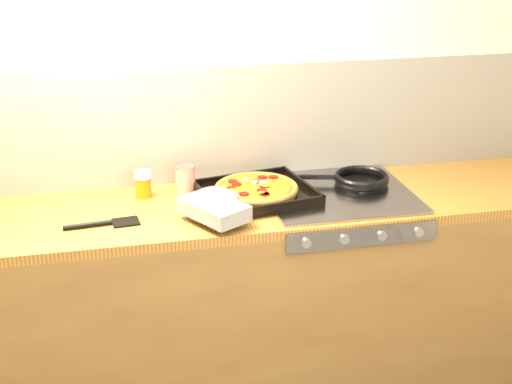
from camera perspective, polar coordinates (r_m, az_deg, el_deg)
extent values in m
plane|color=beige|center=(3.04, -3.18, 7.31)|extent=(3.20, 0.00, 3.20)
cube|color=silver|center=(3.05, -3.10, 5.44)|extent=(3.20, 0.02, 0.50)
cube|color=brown|center=(3.08, -1.92, -9.04)|extent=(3.20, 0.60, 0.86)
cube|color=olive|center=(2.87, -2.03, -1.31)|extent=(3.20, 0.60, 0.04)
cube|color=gray|center=(2.74, 8.47, -3.48)|extent=(0.60, 0.03, 0.08)
cylinder|color=#A5A5AA|center=(2.66, 4.03, -4.09)|extent=(0.04, 0.02, 0.04)
cylinder|color=#A5A5AA|center=(2.70, 7.09, -3.77)|extent=(0.04, 0.02, 0.04)
cylinder|color=#A5A5AA|center=(2.75, 10.04, -3.45)|extent=(0.04, 0.02, 0.04)
cylinder|color=#A5A5AA|center=(2.81, 12.88, -3.13)|extent=(0.04, 0.02, 0.04)
cube|color=gray|center=(2.97, 6.52, -0.12)|extent=(0.60, 0.56, 0.02)
cube|color=black|center=(2.90, 0.03, -0.20)|extent=(0.50, 0.45, 0.01)
cube|color=black|center=(3.05, -1.32, 1.31)|extent=(0.43, 0.09, 0.02)
cube|color=black|center=(2.74, 1.53, -1.16)|extent=(0.43, 0.09, 0.02)
cube|color=black|center=(2.98, 3.76, 0.72)|extent=(0.08, 0.38, 0.02)
cube|color=black|center=(2.82, -3.92, -0.47)|extent=(0.08, 0.38, 0.02)
cylinder|color=olive|center=(2.89, 0.03, 0.12)|extent=(0.38, 0.38, 0.02)
torus|color=olive|center=(2.89, 0.03, 0.32)|extent=(0.40, 0.40, 0.03)
cylinder|color=orange|center=(2.89, 0.03, 0.36)|extent=(0.33, 0.33, 0.01)
cylinder|color=maroon|center=(2.88, 0.69, 0.47)|extent=(0.05, 0.05, 0.01)
cylinder|color=maroon|center=(2.93, -1.87, 0.86)|extent=(0.05, 0.05, 0.01)
cylinder|color=maroon|center=(2.80, 0.68, -0.18)|extent=(0.05, 0.05, 0.01)
cylinder|color=maroon|center=(2.86, -2.02, 0.30)|extent=(0.05, 0.05, 0.01)
cylinder|color=maroon|center=(2.98, 0.52, 1.18)|extent=(0.05, 0.05, 0.01)
cylinder|color=maroon|center=(2.93, -0.07, 0.85)|extent=(0.05, 0.05, 0.01)
cylinder|color=maroon|center=(2.80, -0.97, -0.16)|extent=(0.05, 0.05, 0.01)
cylinder|color=maroon|center=(2.98, 1.39, 1.20)|extent=(0.05, 0.05, 0.01)
cylinder|color=maroon|center=(2.80, 0.70, -0.15)|extent=(0.05, 0.05, 0.01)
cylinder|color=maroon|center=(2.84, 0.45, 0.12)|extent=(0.05, 0.05, 0.01)
cylinder|color=maroon|center=(2.90, -1.56, 0.62)|extent=(0.05, 0.05, 0.01)
ellipsoid|color=gold|center=(2.84, -1.40, 0.17)|extent=(0.04, 0.03, 0.01)
ellipsoid|color=gold|center=(2.84, -1.92, 0.15)|extent=(0.04, 0.03, 0.01)
ellipsoid|color=gold|center=(2.93, -0.54, 0.84)|extent=(0.04, 0.03, 0.01)
ellipsoid|color=gold|center=(2.96, -0.94, 1.09)|extent=(0.04, 0.03, 0.01)
ellipsoid|color=gold|center=(2.81, 0.40, -0.05)|extent=(0.04, 0.03, 0.01)
ellipsoid|color=gold|center=(2.88, 0.86, 0.49)|extent=(0.04, 0.03, 0.01)
ellipsoid|color=gold|center=(2.89, 0.48, 0.58)|extent=(0.04, 0.03, 0.01)
ellipsoid|color=gold|center=(2.83, -1.24, 0.10)|extent=(0.04, 0.03, 0.01)
ellipsoid|color=gold|center=(2.95, -0.44, 1.03)|extent=(0.04, 0.03, 0.01)
ellipsoid|color=silver|center=(2.96, -0.81, 1.03)|extent=(0.04, 0.04, 0.01)
ellipsoid|color=silver|center=(2.93, -0.10, 0.82)|extent=(0.04, 0.04, 0.01)
ellipsoid|color=silver|center=(2.92, 0.56, 0.77)|extent=(0.04, 0.04, 0.01)
cube|color=black|center=(2.67, -3.38, -1.37)|extent=(0.26, 0.30, 0.06)
ellipsoid|color=black|center=(2.79, -3.37, -0.35)|extent=(0.18, 0.18, 0.06)
cylinder|color=black|center=(2.72, -2.00, -0.86)|extent=(0.08, 0.12, 0.06)
cylinder|color=black|center=(3.06, 8.43, 0.71)|extent=(0.26, 0.26, 0.01)
torus|color=black|center=(3.05, 8.45, 1.08)|extent=(0.28, 0.28, 0.02)
cube|color=black|center=(3.03, 4.97, 1.20)|extent=(0.17, 0.06, 0.01)
cylinder|color=maroon|center=(2.97, -5.67, 1.00)|extent=(0.09, 0.09, 0.11)
cylinder|color=#B2B2B7|center=(2.95, -5.71, 2.02)|extent=(0.09, 0.09, 0.01)
cylinder|color=#B2B2B7|center=(2.99, -5.63, 0.00)|extent=(0.09, 0.09, 0.01)
cylinder|color=#C5680B|center=(2.95, -9.01, 0.37)|extent=(0.08, 0.08, 0.08)
cylinder|color=silver|center=(2.93, -9.07, 1.39)|extent=(0.08, 0.08, 0.03)
cylinder|color=#A67A46|center=(3.07, -3.09, 0.81)|extent=(0.26, 0.04, 0.02)
ellipsoid|color=#A67A46|center=(3.08, -0.49, 0.91)|extent=(0.06, 0.05, 0.02)
cube|color=black|center=(2.74, -10.38, -2.36)|extent=(0.11, 0.09, 0.01)
cylinder|color=black|center=(2.72, -13.33, -2.60)|extent=(0.18, 0.04, 0.02)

